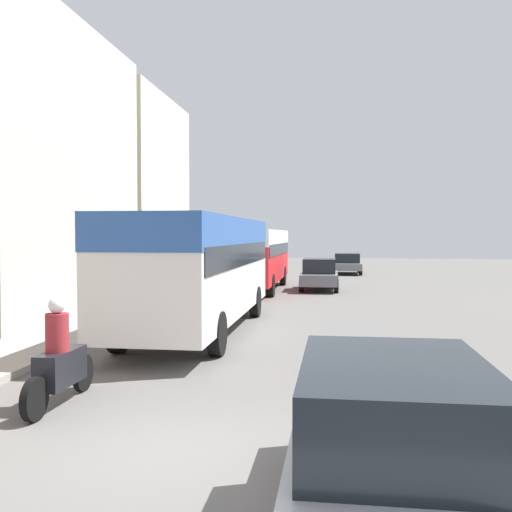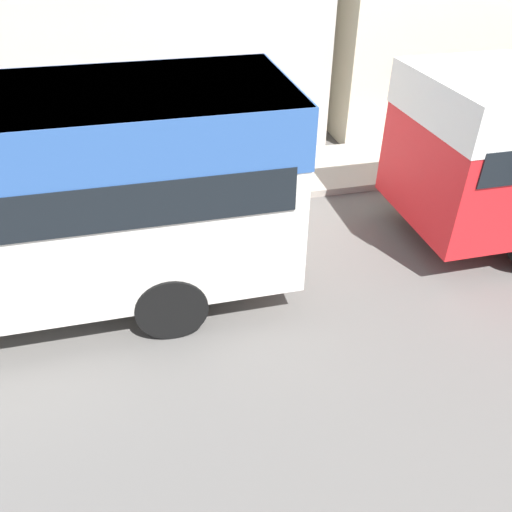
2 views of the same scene
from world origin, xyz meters
The scene contains 0 objects.
Camera 2 is at (4.66, 11.76, 5.04)m, focal length 35.00 mm.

